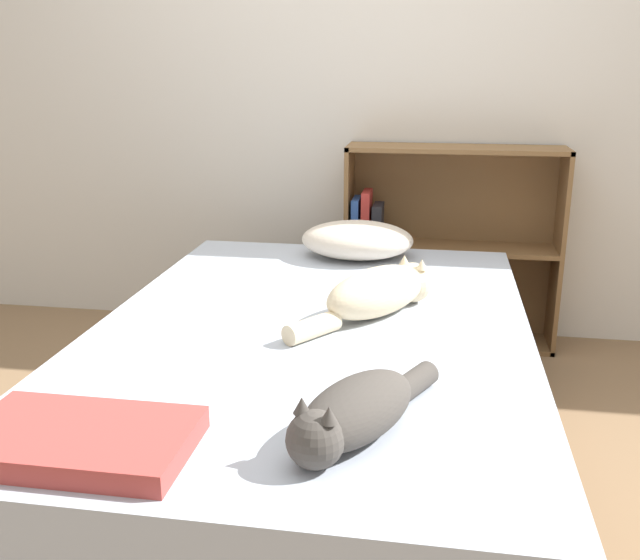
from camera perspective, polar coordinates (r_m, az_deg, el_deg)
ground_plane at (r=2.42m, az=-0.61°, el=-14.91°), size 8.00×8.00×0.00m
wall_back at (r=3.44m, az=3.51°, el=16.49°), size 8.00×0.06×2.50m
bed at (r=2.30m, az=-0.63°, el=-9.64°), size 1.37×2.05×0.51m
pillow at (r=2.94m, az=3.00°, el=3.23°), size 0.46×0.36×0.15m
cat_light at (r=2.28m, az=4.84°, el=-0.94°), size 0.44×0.54×0.16m
cat_dark at (r=1.55m, az=2.75°, el=-10.52°), size 0.33×0.50×0.14m
bookshelf at (r=3.39m, az=9.89°, el=2.97°), size 0.97×0.26×0.92m
blanket_fold at (r=1.60m, az=-18.71°, el=-12.00°), size 0.47×0.29×0.05m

